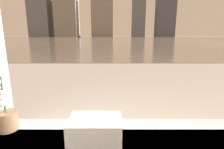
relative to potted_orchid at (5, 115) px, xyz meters
The scene contains 8 objects.
potted_orchid is the anchor object (origin of this frame).
towel_stack 0.58m from the potted_orchid, 17.31° to the right, with size 0.26×0.18×0.16m.
harbor_water 60.99m from the potted_orchid, 89.46° to the left, with size 180.00×110.00×0.01m.
harbor_boat_2 77.58m from the potted_orchid, 100.00° to the left, with size 1.33×3.31×1.22m.
skyline_tower_0 125.93m from the potted_orchid, 111.19° to the left, with size 12.71×12.40×22.98m.
skyline_tower_2 117.72m from the potted_orchid, 92.77° to the left, with size 13.71×7.49×25.08m.
skyline_tower_3 118.98m from the potted_orchid, 81.40° to the left, with size 7.83×8.14×26.34m.
skyline_tower_4 122.63m from the potted_orchid, 73.36° to the left, with size 11.81×7.63×23.97m.
Camera 1 is at (0.06, 0.05, 1.12)m, focal length 28.00 mm.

